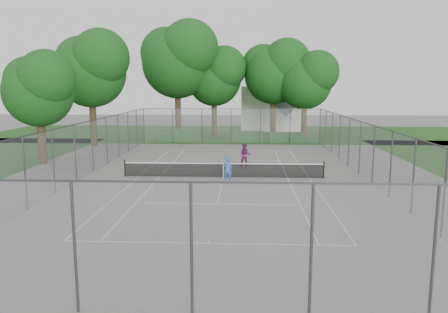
{
  "coord_description": "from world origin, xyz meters",
  "views": [
    {
      "loc": [
        1.3,
        -27.44,
        5.85
      ],
      "look_at": [
        0.0,
        1.0,
        1.2
      ],
      "focal_mm": 35.0,
      "sensor_mm": 36.0,
      "label": 1
    }
  ],
  "objects_px": {
    "woman_player": "(245,155)",
    "girl_player": "(228,169)",
    "tennis_net": "(223,170)",
    "house": "(270,101)"
  },
  "relations": [
    {
      "from": "girl_player",
      "to": "woman_player",
      "type": "xyz_separation_m",
      "value": [
        1.07,
        5.15,
        0.07
      ]
    },
    {
      "from": "girl_player",
      "to": "woman_player",
      "type": "height_order",
      "value": "woman_player"
    },
    {
      "from": "woman_player",
      "to": "girl_player",
      "type": "bearing_deg",
      "value": -97.58
    },
    {
      "from": "house",
      "to": "girl_player",
      "type": "bearing_deg",
      "value": -97.78
    },
    {
      "from": "tennis_net",
      "to": "house",
      "type": "bearing_deg",
      "value": 81.3
    },
    {
      "from": "house",
      "to": "woman_player",
      "type": "bearing_deg",
      "value": -97.03
    },
    {
      "from": "tennis_net",
      "to": "girl_player",
      "type": "distance_m",
      "value": 1.38
    },
    {
      "from": "house",
      "to": "girl_player",
      "type": "height_order",
      "value": "house"
    },
    {
      "from": "tennis_net",
      "to": "house",
      "type": "relative_size",
      "value": 1.36
    },
    {
      "from": "tennis_net",
      "to": "house",
      "type": "xyz_separation_m",
      "value": [
        4.75,
        31.08,
        3.3
      ]
    }
  ]
}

